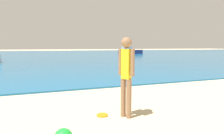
% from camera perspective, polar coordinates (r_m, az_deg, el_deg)
% --- Properties ---
extents(water, '(160.00, 60.00, 0.06)m').
position_cam_1_polar(water, '(36.43, -14.88, 3.88)').
color(water, '#1E6B9E').
rests_on(water, ground).
extents(person_standing, '(0.25, 0.35, 1.73)m').
position_cam_1_polar(person_standing, '(3.90, 4.45, -1.71)').
color(person_standing, '#936B4C').
rests_on(person_standing, ground).
extents(frisbee, '(0.25, 0.25, 0.03)m').
position_cam_1_polar(frisbee, '(4.21, -3.04, -14.75)').
color(frisbee, orange).
rests_on(frisbee, ground).
extents(boat_far, '(5.11, 2.50, 1.66)m').
position_cam_1_polar(boat_far, '(36.36, 5.57, 5.01)').
color(boat_far, navy).
rests_on(boat_far, water).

